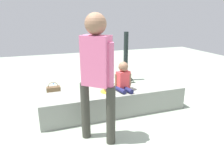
{
  "coord_description": "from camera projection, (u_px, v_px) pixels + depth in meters",
  "views": [
    {
      "loc": [
        -1.1,
        -3.0,
        1.6
      ],
      "look_at": [
        -0.16,
        -0.35,
        0.64
      ],
      "focal_mm": 32.76,
      "sensor_mm": 36.0,
      "label": 1
    }
  ],
  "objects": [
    {
      "name": "adult_standing",
      "position": [
        97.0,
        69.0,
        2.45
      ],
      "size": [
        0.39,
        0.37,
        1.63
      ],
      "color": "#36352E",
      "rests_on": "ground_plane"
    },
    {
      "name": "water_bottle_far_side",
      "position": [
        54.0,
        88.0,
        4.41
      ],
      "size": [
        0.06,
        0.06,
        0.21
      ],
      "color": "silver",
      "rests_on": "ground_plane"
    },
    {
      "name": "handbag_brown_canvas",
      "position": [
        54.0,
        92.0,
        4.08
      ],
      "size": [
        0.27,
        0.12,
        0.34
      ],
      "color": "brown",
      "rests_on": "ground_plane"
    },
    {
      "name": "ground_plane",
      "position": [
        114.0,
        112.0,
        3.54
      ],
      "size": [
        12.0,
        12.0,
        0.0
      ],
      "primitive_type": "plane",
      "color": "#94A290"
    },
    {
      "name": "gift_bag",
      "position": [
        109.0,
        90.0,
        4.22
      ],
      "size": [
        0.19,
        0.1,
        0.29
      ],
      "color": "gold",
      "rests_on": "ground_plane"
    },
    {
      "name": "concrete_ledge",
      "position": [
        114.0,
        102.0,
        3.48
      ],
      "size": [
        2.44,
        0.55,
        0.39
      ],
      "primitive_type": "cube",
      "color": "gray",
      "rests_on": "ground_plane"
    },
    {
      "name": "handbag_black_leather",
      "position": [
        129.0,
        88.0,
        4.31
      ],
      "size": [
        0.31,
        0.11,
        0.36
      ],
      "color": "black",
      "rests_on": "ground_plane"
    },
    {
      "name": "cake_plate",
      "position": [
        107.0,
        90.0,
        3.37
      ],
      "size": [
        0.22,
        0.22,
        0.07
      ],
      "color": "yellow",
      "rests_on": "concrete_ledge"
    },
    {
      "name": "party_cup_red",
      "position": [
        84.0,
        91.0,
        4.33
      ],
      "size": [
        0.08,
        0.08,
        0.12
      ],
      "primitive_type": "cylinder",
      "color": "red",
      "rests_on": "ground_plane"
    },
    {
      "name": "water_bottle_near_gift",
      "position": [
        83.0,
        100.0,
        3.81
      ],
      "size": [
        0.07,
        0.07,
        0.18
      ],
      "color": "silver",
      "rests_on": "ground_plane"
    },
    {
      "name": "railing_post",
      "position": [
        126.0,
        62.0,
        5.12
      ],
      "size": [
        0.36,
        0.36,
        1.22
      ],
      "color": "black",
      "rests_on": "ground_plane"
    },
    {
      "name": "child_seated",
      "position": [
        123.0,
        78.0,
        3.38
      ],
      "size": [
        0.28,
        0.34,
        0.48
      ],
      "color": "navy",
      "rests_on": "concrete_ledge"
    },
    {
      "name": "cake_box_white",
      "position": [
        115.0,
        83.0,
        4.87
      ],
      "size": [
        0.33,
        0.35,
        0.11
      ],
      "primitive_type": "cube",
      "rotation": [
        0.0,
        0.0,
        0.2
      ],
      "color": "white",
      "rests_on": "ground_plane"
    }
  ]
}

